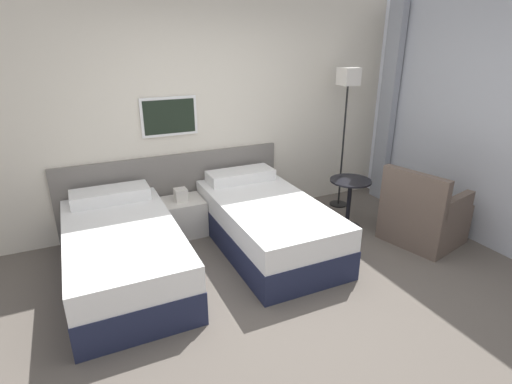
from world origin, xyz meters
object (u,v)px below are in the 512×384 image
at_px(bed_near_door, 123,252).
at_px(bed_near_window, 266,223).
at_px(nightstand, 182,216).
at_px(armchair, 423,217).
at_px(floor_lamp, 347,94).
at_px(side_table, 349,194).

relative_size(bed_near_door, bed_near_window, 1.00).
height_order(nightstand, armchair, armchair).
bearing_deg(nightstand, armchair, -28.92).
height_order(nightstand, floor_lamp, floor_lamp).
height_order(bed_near_window, floor_lamp, floor_lamp).
bearing_deg(armchair, side_table, 26.82).
relative_size(bed_near_window, armchair, 2.18).
height_order(bed_near_window, armchair, armchair).
relative_size(nightstand, floor_lamp, 0.31).
bearing_deg(nightstand, side_table, -20.42).
distance_m(bed_near_door, nightstand, 1.03).
bearing_deg(bed_near_door, floor_lamp, 11.89).
distance_m(nightstand, armchair, 2.75).
bearing_deg(side_table, armchair, -49.51).
xyz_separation_m(bed_near_window, nightstand, (-0.76, 0.69, -0.06)).
bearing_deg(nightstand, floor_lamp, -1.91).
bearing_deg(armchair, floor_lamp, -3.88).
distance_m(bed_near_window, nightstand, 1.03).
bearing_deg(bed_near_door, side_table, -0.02).
height_order(floor_lamp, side_table, floor_lamp).
bearing_deg(floor_lamp, armchair, -80.20).
xyz_separation_m(side_table, armchair, (0.54, -0.64, -0.14)).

